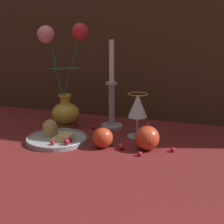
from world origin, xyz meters
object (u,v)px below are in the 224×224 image
object	(u,v)px
plate_with_pastries	(56,137)
apple_beside_vase	(103,138)
vase	(64,90)
apple_near_glass	(147,138)
wine_glass	(138,108)
candlestick	(112,99)

from	to	relation	value
plate_with_pastries	apple_beside_vase	bearing A→B (deg)	-1.89
vase	apple_near_glass	world-z (taller)	vase
vase	plate_with_pastries	world-z (taller)	vase
vase	wine_glass	bearing A→B (deg)	-4.46
plate_with_pastries	candlestick	xyz separation A→B (m)	(0.13, 0.21, 0.10)
wine_glass	candlestick	size ratio (longest dim) A/B	0.45
candlestick	plate_with_pastries	bearing A→B (deg)	-121.87
plate_with_pastries	candlestick	world-z (taller)	candlestick
vase	apple_near_glass	size ratio (longest dim) A/B	4.40
candlestick	apple_beside_vase	xyz separation A→B (m)	(0.04, -0.21, -0.08)
candlestick	apple_beside_vase	world-z (taller)	candlestick
plate_with_pastries	wine_glass	xyz separation A→B (m)	(0.25, 0.14, 0.09)
vase	candlestick	distance (m)	0.18
candlestick	vase	bearing A→B (deg)	-164.16
apple_beside_vase	apple_near_glass	xyz separation A→B (m)	(0.14, 0.03, 0.01)
candlestick	apple_near_glass	bearing A→B (deg)	-45.50
plate_with_pastries	apple_near_glass	size ratio (longest dim) A/B	2.32
candlestick	apple_near_glass	distance (m)	0.27
wine_glass	apple_near_glass	distance (m)	0.14
plate_with_pastries	apple_beside_vase	distance (m)	0.17
candlestick	apple_near_glass	xyz separation A→B (m)	(0.18, -0.18, -0.07)
wine_glass	apple_beside_vase	size ratio (longest dim) A/B	1.97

